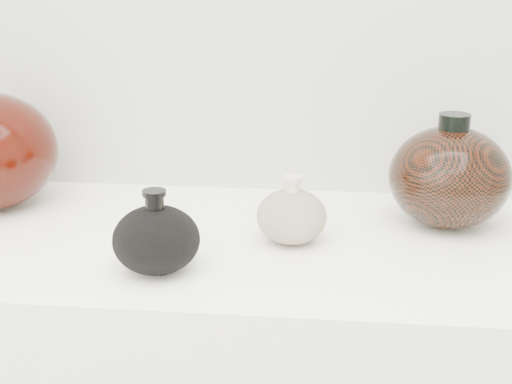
# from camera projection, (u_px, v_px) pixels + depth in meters

# --- Properties ---
(room) EXTENTS (3.04, 2.42, 2.64)m
(room) POSITION_uv_depth(u_px,v_px,m) (74.00, 8.00, 0.35)
(room) COLOR #616161
(room) RESTS_ON ground
(black_gourd_vase) EXTENTS (0.15, 0.15, 0.12)m
(black_gourd_vase) POSITION_uv_depth(u_px,v_px,m) (156.00, 239.00, 0.99)
(black_gourd_vase) COLOR black
(black_gourd_vase) RESTS_ON display_counter
(cream_gourd_vase) EXTENTS (0.14, 0.14, 0.11)m
(cream_gourd_vase) POSITION_uv_depth(u_px,v_px,m) (292.00, 216.00, 1.09)
(cream_gourd_vase) COLOR beige
(cream_gourd_vase) RESTS_ON display_counter
(right_round_pot) EXTENTS (0.21, 0.21, 0.19)m
(right_round_pot) POSITION_uv_depth(u_px,v_px,m) (449.00, 177.00, 1.15)
(right_round_pot) COLOR black
(right_round_pot) RESTS_ON display_counter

